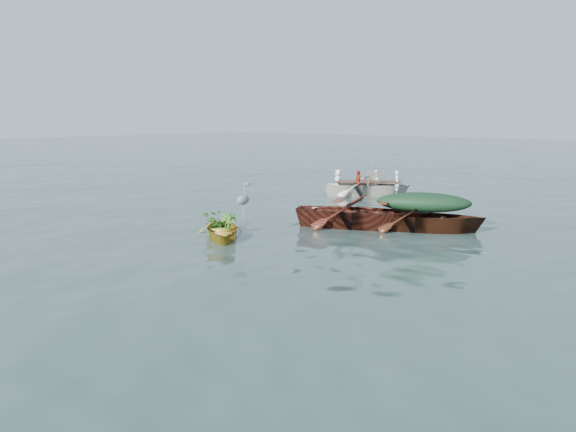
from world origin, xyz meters
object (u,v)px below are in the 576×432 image
at_px(open_wooden_boat, 361,228).
at_px(rowed_boat, 367,196).
at_px(heron, 243,205).
at_px(green_tarp_boat, 422,231).
at_px(yellow_dinghy, 222,237).

height_order(open_wooden_boat, rowed_boat, open_wooden_boat).
bearing_deg(open_wooden_boat, heron, 124.45).
relative_size(open_wooden_boat, heron, 5.41).
distance_m(green_tarp_boat, heron, 4.81).
relative_size(green_tarp_boat, heron, 4.84).
bearing_deg(green_tarp_boat, yellow_dinghy, 113.43).
height_order(rowed_boat, heron, heron).
height_order(yellow_dinghy, heron, heron).
bearing_deg(green_tarp_boat, heron, 112.73).
bearing_deg(yellow_dinghy, open_wooden_boat, 8.74).
distance_m(yellow_dinghy, rowed_boat, 8.65).
height_order(yellow_dinghy, open_wooden_boat, open_wooden_boat).
xyz_separation_m(green_tarp_boat, heron, (-3.21, -3.50, 0.80)).
distance_m(rowed_boat, heron, 8.29).
xyz_separation_m(green_tarp_boat, rowed_boat, (-4.51, 4.65, 0.00)).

